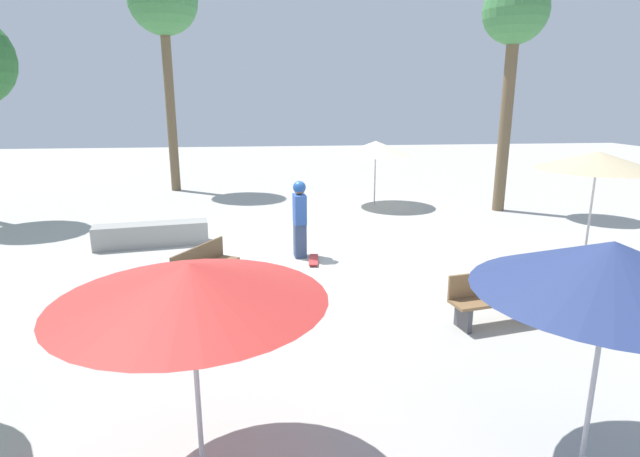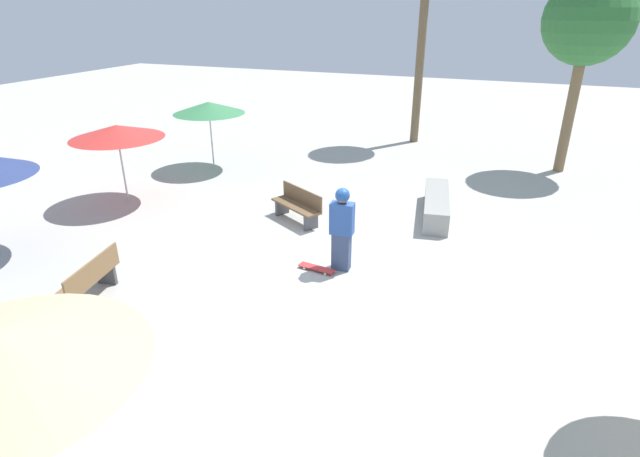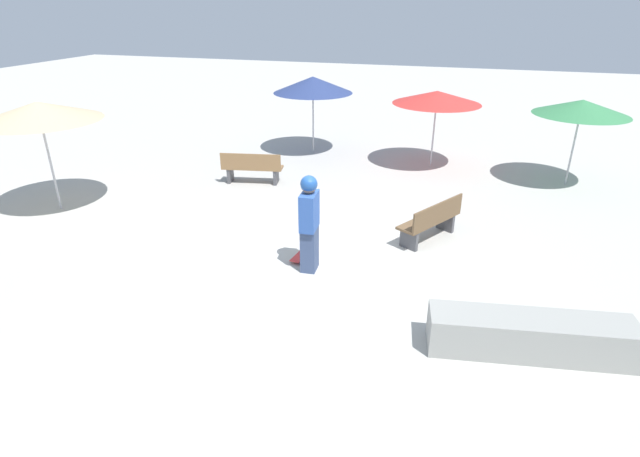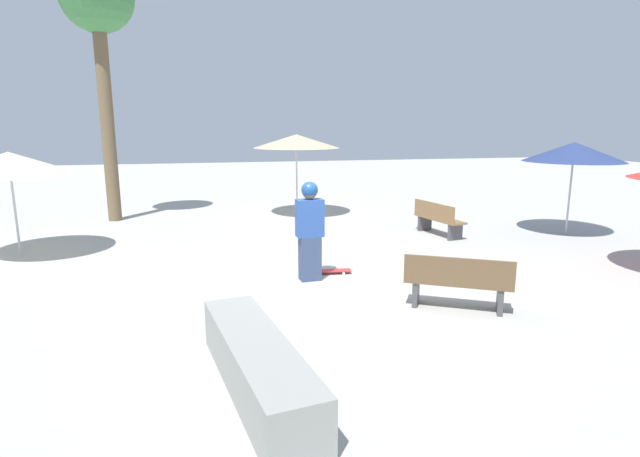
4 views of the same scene
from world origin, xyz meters
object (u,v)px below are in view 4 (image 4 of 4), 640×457
object	(u,v)px
skateboard	(330,271)
palm_tree_center_left	(97,7)
bench_near	(438,219)
skater_main	(310,228)
concrete_ledge	(257,365)
bench_far	(458,283)
shade_umbrella_cream	(9,164)
shade_umbrella_tan	(296,141)
shade_umbrella_navy	(574,152)

from	to	relation	value
skateboard	palm_tree_center_left	distance (m)	10.14
bench_near	palm_tree_center_left	world-z (taller)	palm_tree_center_left
skater_main	palm_tree_center_left	distance (m)	9.62
skateboard	concrete_ledge	size ratio (longest dim) A/B	0.29
bench_far	shade_umbrella_cream	xyz separation A→B (m)	(5.05, 7.57, 1.56)
skater_main	concrete_ledge	xyz separation A→B (m)	(-3.65, 1.37, -0.68)
bench_near	bench_far	distance (m)	5.31
bench_near	palm_tree_center_left	distance (m)	10.79
bench_near	shade_umbrella_tan	world-z (taller)	shade_umbrella_tan
shade_umbrella_tan	skater_main	bearing A→B (deg)	171.17
bench_near	palm_tree_center_left	xyz separation A→B (m)	(4.10, 8.34, 5.48)
bench_near	shade_umbrella_navy	distance (m)	3.77
skateboard	shade_umbrella_tan	world-z (taller)	shade_umbrella_tan
bench_far	skateboard	bearing A→B (deg)	152.15
skater_main	concrete_ledge	size ratio (longest dim) A/B	0.64
skater_main	palm_tree_center_left	size ratio (longest dim) A/B	0.25
bench_far	palm_tree_center_left	xyz separation A→B (m)	(8.98, 6.24, 5.48)
shade_umbrella_tan	shade_umbrella_cream	bearing A→B (deg)	117.04
skateboard	shade_umbrella_navy	world-z (taller)	shade_umbrella_navy
skater_main	shade_umbrella_tan	world-z (taller)	shade_umbrella_tan
shade_umbrella_cream	palm_tree_center_left	xyz separation A→B (m)	(3.93, -1.33, 3.92)
skater_main	shade_umbrella_navy	bearing A→B (deg)	13.06
skateboard	bench_near	world-z (taller)	bench_near
bench_near	skater_main	bearing A→B (deg)	-64.54
concrete_ledge	shade_umbrella_navy	xyz separation A→B (m)	(5.90, -8.64, 1.82)
concrete_ledge	palm_tree_center_left	world-z (taller)	palm_tree_center_left
bench_far	shade_umbrella_tan	world-z (taller)	shade_umbrella_tan
skater_main	bench_near	xyz separation A→B (m)	(2.90, -3.97, -0.54)
shade_umbrella_cream	concrete_ledge	bearing A→B (deg)	-147.14
skateboard	shade_umbrella_tan	xyz separation A→B (m)	(6.22, -0.56, 2.23)
shade_umbrella_cream	shade_umbrella_tan	bearing A→B (deg)	-62.96
bench_far	shade_umbrella_navy	size ratio (longest dim) A/B	0.66
skater_main	skateboard	bearing A→B (deg)	27.22
concrete_ledge	shade_umbrella_cream	bearing A→B (deg)	32.86
skater_main	bench_far	size ratio (longest dim) A/B	1.12
bench_far	palm_tree_center_left	world-z (taller)	palm_tree_center_left
concrete_ledge	bench_far	bearing A→B (deg)	-62.69
bench_near	shade_umbrella_tan	size ratio (longest dim) A/B	0.63
skater_main	bench_near	size ratio (longest dim) A/B	1.09
skater_main	bench_far	world-z (taller)	skater_main
bench_far	concrete_ledge	bearing A→B (deg)	-122.69
skater_main	bench_far	xyz separation A→B (m)	(-1.98, -1.86, -0.54)
bench_far	shade_umbrella_cream	size ratio (longest dim) A/B	0.63
skater_main	bench_far	distance (m)	2.77
concrete_ledge	shade_umbrella_cream	distance (m)	8.17
skateboard	shade_umbrella_cream	world-z (taller)	shade_umbrella_cream
shade_umbrella_navy	concrete_ledge	bearing A→B (deg)	124.33
concrete_ledge	bench_near	distance (m)	8.45
shade_umbrella_tan	shade_umbrella_navy	size ratio (longest dim) A/B	1.08
shade_umbrella_tan	shade_umbrella_navy	bearing A→B (deg)	-124.08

